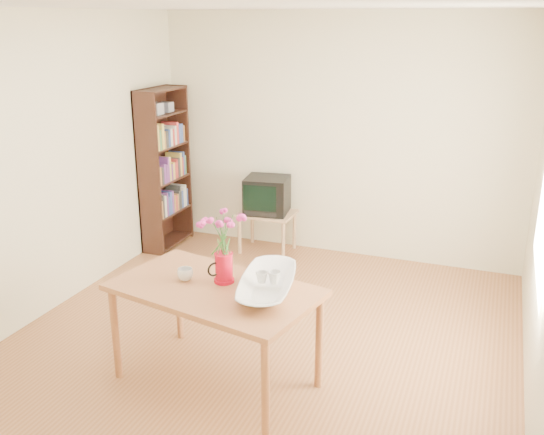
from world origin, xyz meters
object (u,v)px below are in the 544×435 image
at_px(mug, 185,274).
at_px(pitcher, 224,269).
at_px(table, 215,298).
at_px(bowl, 267,255).
at_px(television, 267,194).

bearing_deg(mug, pitcher, 166.18).
bearing_deg(pitcher, table, -67.78).
xyz_separation_m(table, mug, (-0.24, 0.03, 0.13)).
distance_m(table, bowl, 0.50).
height_order(table, mug, mug).
xyz_separation_m(table, television, (-0.61, 2.55, -0.01)).
height_order(table, pitcher, pitcher).
height_order(pitcher, bowl, bowl).
bearing_deg(table, pitcher, 88.30).
height_order(mug, bowl, bowl).
bearing_deg(bowl, table, -165.00).
bearing_deg(television, bowl, -77.05).
height_order(table, television, television).
relative_size(table, pitcher, 7.07).
distance_m(bowl, television, 2.66).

